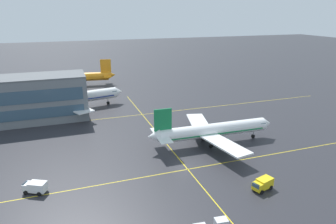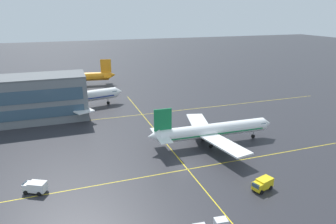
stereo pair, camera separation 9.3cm
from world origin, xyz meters
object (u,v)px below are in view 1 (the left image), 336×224
(airliner_second_row, at_px, (69,99))
(service_truck_red_van, at_px, (263,184))
(baggage_cart_row_fourth, at_px, (221,224))
(service_truck_catering, at_px, (35,187))
(airliner_third_row, at_px, (74,77))
(airliner_front_gate, at_px, (212,130))

(airliner_second_row, xyz_separation_m, service_truck_red_van, (31.50, -60.79, -2.75))
(service_truck_red_van, bearing_deg, baggage_cart_row_fourth, -150.18)
(service_truck_catering, bearing_deg, baggage_cart_row_fourth, -36.53)
(airliner_third_row, bearing_deg, baggage_cart_row_fourth, -81.29)
(airliner_front_gate, bearing_deg, airliner_third_row, 111.20)
(service_truck_catering, distance_m, baggage_cart_row_fourth, 33.58)
(airliner_front_gate, height_order, baggage_cart_row_fourth, airliner_front_gate)
(airliner_front_gate, distance_m, airliner_third_row, 79.77)
(airliner_front_gate, bearing_deg, baggage_cart_row_fourth, -114.54)
(service_truck_catering, bearing_deg, airliner_second_row, 80.52)
(airliner_front_gate, xyz_separation_m, service_truck_catering, (-40.05, -8.63, -2.34))
(airliner_second_row, relative_size, service_truck_red_van, 8.25)
(service_truck_catering, relative_size, baggage_cart_row_fourth, 1.59)
(airliner_front_gate, height_order, airliner_second_row, airliner_second_row)
(service_truck_catering, bearing_deg, service_truck_red_van, -17.95)
(baggage_cart_row_fourth, bearing_deg, service_truck_red_van, 29.82)
(airliner_second_row, bearing_deg, service_truck_catering, -99.48)
(airliner_third_row, height_order, service_truck_red_van, airliner_third_row)
(airliner_third_row, bearing_deg, airliner_front_gate, -68.80)
(airliner_second_row, distance_m, service_truck_catering, 48.73)
(airliner_front_gate, xyz_separation_m, airliner_second_row, (-32.04, 39.35, 0.41))
(airliner_third_row, height_order, baggage_cart_row_fourth, airliner_third_row)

